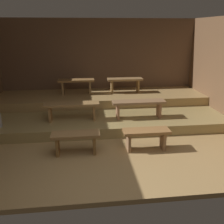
{
  "coord_description": "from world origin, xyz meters",
  "views": [
    {
      "loc": [
        -0.45,
        -2.99,
        2.14
      ],
      "look_at": [
        0.12,
        1.95,
        0.42
      ],
      "focal_mm": 38.78,
      "sensor_mm": 36.0,
      "label": 1
    }
  ],
  "objects_px": {
    "bench_lower_right": "(139,105)",
    "bench_middle_left": "(76,83)",
    "bench_middle_right": "(125,82)",
    "bench_floor_right": "(146,135)",
    "bench_floor_left": "(76,138)",
    "bench_lower_left": "(72,107)"
  },
  "relations": [
    {
      "from": "bench_lower_right",
      "to": "bench_middle_right",
      "type": "xyz_separation_m",
      "value": [
        -0.07,
        1.46,
        0.21
      ]
    },
    {
      "from": "bench_floor_left",
      "to": "bench_lower_left",
      "type": "xyz_separation_m",
      "value": [
        -0.1,
        1.11,
        0.24
      ]
    },
    {
      "from": "bench_floor_left",
      "to": "bench_floor_right",
      "type": "bearing_deg",
      "value": 0.0
    },
    {
      "from": "bench_middle_left",
      "to": "bench_floor_right",
      "type": "bearing_deg",
      "value": -62.95
    },
    {
      "from": "bench_middle_left",
      "to": "bench_middle_right",
      "type": "bearing_deg",
      "value": 0.0
    },
    {
      "from": "bench_lower_left",
      "to": "bench_middle_right",
      "type": "xyz_separation_m",
      "value": [
        1.41,
        1.46,
        0.21
      ]
    },
    {
      "from": "bench_floor_left",
      "to": "bench_middle_right",
      "type": "height_order",
      "value": "bench_middle_right"
    },
    {
      "from": "bench_lower_right",
      "to": "bench_middle_left",
      "type": "bearing_deg",
      "value": 134.08
    },
    {
      "from": "bench_floor_left",
      "to": "bench_lower_right",
      "type": "relative_size",
      "value": 0.72
    },
    {
      "from": "bench_lower_right",
      "to": "bench_middle_right",
      "type": "bearing_deg",
      "value": 92.78
    },
    {
      "from": "bench_lower_left",
      "to": "bench_lower_right",
      "type": "height_order",
      "value": "same"
    },
    {
      "from": "bench_floor_left",
      "to": "bench_floor_right",
      "type": "height_order",
      "value": "same"
    },
    {
      "from": "bench_floor_left",
      "to": "bench_floor_right",
      "type": "xyz_separation_m",
      "value": [
        1.28,
        0.0,
        0.0
      ]
    },
    {
      "from": "bench_lower_right",
      "to": "bench_middle_left",
      "type": "xyz_separation_m",
      "value": [
        -1.41,
        1.46,
        0.21
      ]
    },
    {
      "from": "bench_middle_left",
      "to": "bench_middle_right",
      "type": "height_order",
      "value": "same"
    },
    {
      "from": "bench_floor_right",
      "to": "bench_middle_right",
      "type": "height_order",
      "value": "bench_middle_right"
    },
    {
      "from": "bench_floor_left",
      "to": "bench_middle_right",
      "type": "bearing_deg",
      "value": 62.95
    },
    {
      "from": "bench_floor_right",
      "to": "bench_lower_left",
      "type": "bearing_deg",
      "value": 141.19
    },
    {
      "from": "bench_floor_right",
      "to": "bench_lower_right",
      "type": "relative_size",
      "value": 0.72
    },
    {
      "from": "bench_floor_left",
      "to": "bench_middle_left",
      "type": "bearing_deg",
      "value": 90.62
    },
    {
      "from": "bench_middle_left",
      "to": "bench_lower_left",
      "type": "bearing_deg",
      "value": -92.78
    },
    {
      "from": "bench_floor_left",
      "to": "bench_middle_left",
      "type": "distance_m",
      "value": 2.61
    }
  ]
}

